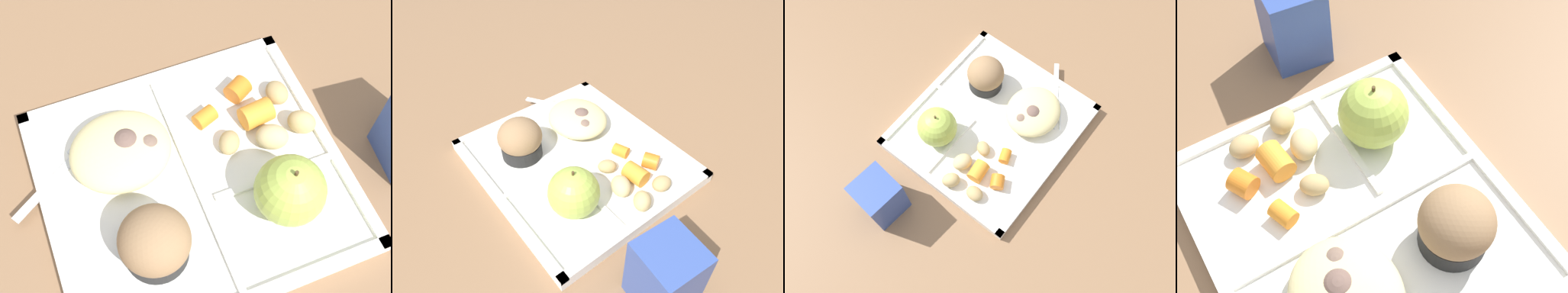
% 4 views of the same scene
% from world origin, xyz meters
% --- Properties ---
extents(ground, '(6.00, 6.00, 0.00)m').
position_xyz_m(ground, '(0.00, 0.00, 0.00)').
color(ground, '#846042').
extents(lunch_tray, '(0.32, 0.28, 0.02)m').
position_xyz_m(lunch_tray, '(-0.00, 0.00, 0.01)').
color(lunch_tray, white).
rests_on(lunch_tray, ground).
extents(green_apple, '(0.07, 0.07, 0.08)m').
position_xyz_m(green_apple, '(-0.08, 0.06, 0.05)').
color(green_apple, '#A8C14C').
rests_on(green_apple, lunch_tray).
extents(bran_muffin, '(0.07, 0.07, 0.07)m').
position_xyz_m(bran_muffin, '(0.06, 0.06, 0.04)').
color(bran_muffin, black).
rests_on(bran_muffin, lunch_tray).
extents(carrot_slice_small, '(0.03, 0.03, 0.02)m').
position_xyz_m(carrot_slice_small, '(-0.04, -0.06, 0.02)').
color(carrot_slice_small, orange).
rests_on(carrot_slice_small, lunch_tray).
extents(carrot_slice_center, '(0.04, 0.03, 0.03)m').
position_xyz_m(carrot_slice_center, '(-0.09, -0.04, 0.03)').
color(carrot_slice_center, orange).
rests_on(carrot_slice_center, lunch_tray).
extents(carrot_slice_diagonal, '(0.03, 0.03, 0.02)m').
position_xyz_m(carrot_slice_diagonal, '(-0.09, -0.08, 0.03)').
color(carrot_slice_diagonal, orange).
rests_on(carrot_slice_diagonal, lunch_tray).
extents(potato_chunk_browned, '(0.02, 0.03, 0.02)m').
position_xyz_m(potato_chunk_browned, '(-0.13, -0.06, 0.02)').
color(potato_chunk_browned, tan).
rests_on(potato_chunk_browned, lunch_tray).
extents(potato_chunk_large, '(0.03, 0.04, 0.02)m').
position_xyz_m(potato_chunk_large, '(-0.05, -0.02, 0.02)').
color(potato_chunk_large, tan).
rests_on(potato_chunk_large, lunch_tray).
extents(potato_chunk_golden, '(0.04, 0.04, 0.03)m').
position_xyz_m(potato_chunk_golden, '(-0.13, -0.01, 0.03)').
color(potato_chunk_golden, tan).
rests_on(potato_chunk_golden, lunch_tray).
extents(potato_chunk_small, '(0.04, 0.04, 0.03)m').
position_xyz_m(potato_chunk_small, '(-0.09, -0.01, 0.03)').
color(potato_chunk_small, tan).
rests_on(potato_chunk_small, lunch_tray).
extents(meatball_back, '(0.03, 0.03, 0.03)m').
position_xyz_m(meatball_back, '(0.03, -0.04, 0.03)').
color(meatball_back, '#755B4C').
rests_on(meatball_back, lunch_tray).
extents(meatball_front, '(0.04, 0.04, 0.04)m').
position_xyz_m(meatball_front, '(0.06, -0.05, 0.03)').
color(meatball_front, brown).
rests_on(meatball_front, lunch_tray).
extents(milk_carton, '(0.07, 0.07, 0.10)m').
position_xyz_m(milk_carton, '(-0.23, 0.05, 0.05)').
color(milk_carton, '#334C99').
rests_on(milk_carton, ground).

